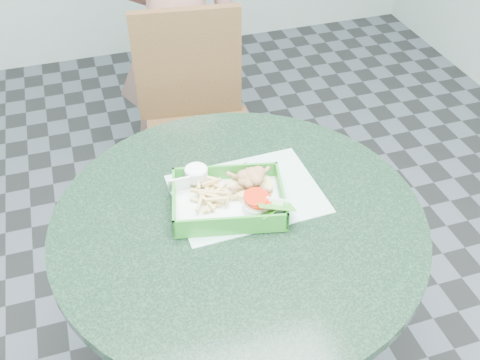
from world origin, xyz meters
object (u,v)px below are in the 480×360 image
object	(u,v)px
dining_chair	(197,114)
diner_person	(177,31)
sauce_ramekin	(190,184)
crab_sandwich	(246,183)
cafe_table	(239,265)
food_basket	(228,208)

from	to	relation	value
dining_chair	diner_person	world-z (taller)	diner_person
sauce_ramekin	crab_sandwich	bearing A→B (deg)	-16.30
cafe_table	diner_person	bearing A→B (deg)	85.47
diner_person	food_basket	size ratio (longest dim) A/B	5.30
cafe_table	food_basket	distance (m)	0.19
sauce_ramekin	dining_chair	bearing A→B (deg)	75.46
dining_chair	diner_person	xyz separation A→B (m)	(-0.00, 0.28, 0.23)
crab_sandwich	sauce_ramekin	xyz separation A→B (m)	(-0.15, 0.04, 0.00)
sauce_ramekin	food_basket	bearing A→B (deg)	-48.34
dining_chair	diner_person	bearing A→B (deg)	97.78
food_basket	sauce_ramekin	bearing A→B (deg)	131.66
dining_chair	crab_sandwich	size ratio (longest dim) A/B	8.12
cafe_table	dining_chair	bearing A→B (deg)	83.88
dining_chair	food_basket	xyz separation A→B (m)	(-0.11, -0.81, 0.23)
cafe_table	diner_person	xyz separation A→B (m)	(0.09, 1.13, 0.18)
dining_chair	cafe_table	bearing A→B (deg)	-88.63
cafe_table	diner_person	size ratio (longest dim) A/B	0.64
cafe_table	diner_person	world-z (taller)	diner_person
diner_person	crab_sandwich	xyz separation A→B (m)	(-0.04, -1.04, 0.04)
dining_chair	crab_sandwich	world-z (taller)	dining_chair
cafe_table	crab_sandwich	world-z (taller)	crab_sandwich
food_basket	cafe_table	bearing A→B (deg)	-69.97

